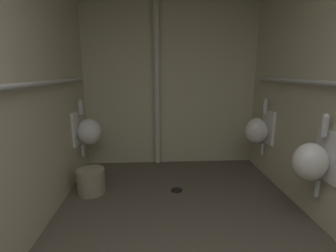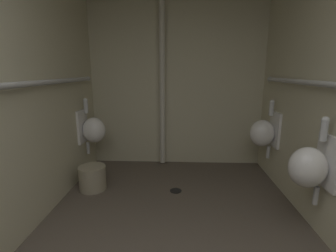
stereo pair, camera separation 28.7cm
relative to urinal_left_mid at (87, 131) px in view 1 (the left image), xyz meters
name	(u,v)px [view 1 (the left image)]	position (x,y,z in m)	size (l,w,h in m)	color
floor	(184,238)	(1.11, -1.25, -0.68)	(2.64, 3.64, 0.08)	brown
wall_left	(11,76)	(-0.18, -1.25, 0.72)	(0.06, 3.64, 2.73)	beige
wall_back	(171,73)	(1.11, 0.54, 0.72)	(2.64, 0.06, 2.73)	beige
urinal_left_mid	(87,131)	(0.00, 0.00, 0.00)	(0.32, 0.30, 0.76)	white
urinal_right_mid	(312,161)	(2.23, -1.20, 0.00)	(0.32, 0.30, 0.76)	white
urinal_right_far	(258,130)	(2.23, -0.07, 0.00)	(0.32, 0.30, 0.76)	white
supply_pipe_left	(27,85)	(-0.09, -1.22, 0.66)	(0.06, 2.90, 0.06)	#B2B2B2
standpipe_back_wall	(157,74)	(0.91, 0.43, 0.72)	(0.08, 0.08, 2.68)	beige
floor_drain	(177,190)	(1.12, -0.44, -0.64)	(0.14, 0.14, 0.01)	black
waste_bin	(91,181)	(0.12, -0.44, -0.50)	(0.32, 0.32, 0.29)	#9E937A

